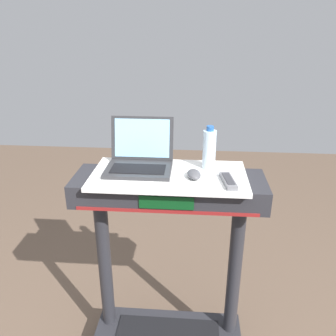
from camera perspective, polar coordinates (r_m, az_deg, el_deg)
The scene contains 5 objects.
desk_board at distance 1.62m, azimuth 0.14°, elevation -1.26°, with size 0.72×0.37×0.02m, color white.
laptop at distance 1.67m, azimuth -4.60°, elevation 1.51°, with size 0.31×0.26×0.23m.
computer_mouse at distance 1.58m, azimuth 4.25°, elevation -1.03°, with size 0.06×0.10×0.03m, color #4C4C51.
water_bottle at distance 1.66m, azimuth 6.73°, elevation 3.10°, with size 0.06×0.06×0.21m.
tv_remote at distance 1.55m, azimuth 9.79°, elevation -2.06°, with size 0.07×0.17×0.02m.
Camera 1 is at (0.11, -0.78, 1.74)m, focal length 37.43 mm.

